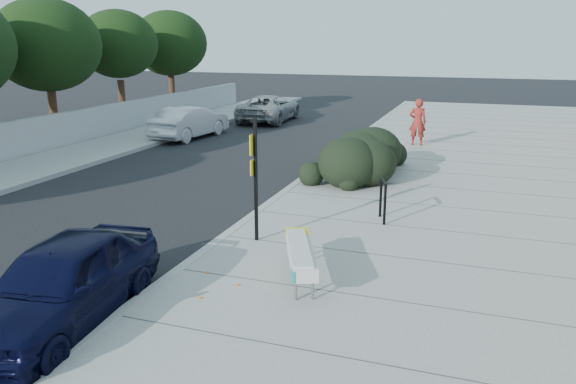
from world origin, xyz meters
The scene contains 17 objects.
ground centered at (0.00, 0.00, 0.00)m, with size 120.00×120.00×0.00m, color black.
sidewalk_near centered at (5.60, 5.00, 0.07)m, with size 11.20×50.00×0.15m, color gray.
sidewalk_far centered at (-9.50, 5.00, 0.07)m, with size 3.00×50.00×0.15m, color gray.
curb_near centered at (0.00, 5.00, 0.08)m, with size 0.22×50.00×0.17m, color #9E9E99.
curb_far centered at (-8.00, 5.00, 0.08)m, with size 0.22×50.00×0.17m, color #9E9E99.
far_wall centered at (-11.20, 5.00, 0.75)m, with size 0.30×40.00×1.50m, color #9E9E99.
tree_far_d centered at (-12.50, 9.00, 4.19)m, with size 4.60×4.60×6.16m.
tree_far_e centered at (-12.50, 14.00, 4.18)m, with size 4.00×4.00×5.90m.
tree_far_f centered at (-12.50, 19.00, 4.19)m, with size 4.40×4.40×6.07m.
bench centered at (2.37, -1.70, 0.67)m, with size 1.23×2.19×0.66m.
bike_rack centered at (3.17, 2.29, 0.75)m, with size 0.27×0.66×1.00m.
sign_post centered at (0.78, 0.00, 1.68)m, with size 0.10×0.31×2.72m.
hedge centered at (1.50, 7.00, 0.99)m, with size 2.23×4.46×1.67m, color black.
sedan_navy centered at (-0.80, -4.24, 0.70)m, with size 1.66×4.14×1.41m, color black.
wagon_silver centered at (-7.50, 12.07, 0.74)m, with size 1.56×4.47×1.47m, color silver.
suv_silver centered at (-6.00, 18.37, 0.73)m, with size 2.42×5.25×1.46m, color #919496.
pedestrian centered at (2.73, 12.90, 1.11)m, with size 0.70×0.46×1.93m, color maroon.
Camera 1 is at (5.32, -10.82, 4.45)m, focal length 35.00 mm.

